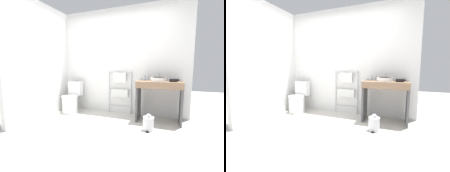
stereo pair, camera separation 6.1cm
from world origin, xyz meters
TOP-DOWN VIEW (x-y plane):
  - ground_plane at (0.00, 0.00)m, footprint 12.00×12.00m
  - wall_back at (0.00, 1.55)m, footprint 3.28×0.12m
  - wall_side at (-1.58, 0.74)m, footprint 0.12×2.20m
  - toilet at (-1.17, 1.12)m, footprint 0.41×0.57m
  - towel_radiator at (0.03, 1.43)m, footprint 0.60×0.06m
  - vanity_counter at (0.99, 1.17)m, footprint 0.90×0.53m
  - sink_basin at (0.97, 1.16)m, footprint 0.33×0.33m
  - faucet at (0.97, 1.34)m, footprint 0.02×0.10m
  - cup_near_wall at (0.65, 1.38)m, footprint 0.07×0.07m
  - cup_near_edge at (0.72, 1.34)m, footprint 0.07×0.07m
  - hair_dryer at (1.26, 1.11)m, footprint 0.19×0.17m
  - trash_bin at (0.85, 0.63)m, footprint 0.21×0.24m

SIDE VIEW (x-z plane):
  - ground_plane at x=0.00m, z-range 0.00..0.00m
  - trash_bin at x=0.85m, z-range -0.02..0.29m
  - toilet at x=-1.17m, z-range -0.08..0.71m
  - vanity_counter at x=0.99m, z-range 0.15..1.02m
  - towel_radiator at x=0.03m, z-range 0.14..1.19m
  - hair_dryer at x=1.26m, z-range 0.87..0.95m
  - sink_basin at x=0.97m, z-range 0.87..0.95m
  - cup_near_wall at x=0.65m, z-range 0.87..0.97m
  - cup_near_edge at x=0.72m, z-range 0.87..0.97m
  - faucet at x=0.97m, z-range 0.89..1.05m
  - wall_back at x=0.00m, z-range 0.00..2.58m
  - wall_side at x=-1.58m, z-range 0.00..2.58m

